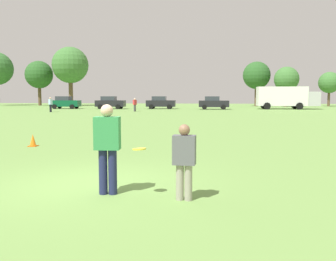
{
  "coord_description": "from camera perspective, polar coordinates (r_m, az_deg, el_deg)",
  "views": [
    {
      "loc": [
        2.64,
        -8.01,
        2.02
      ],
      "look_at": [
        1.62,
        1.5,
        1.1
      ],
      "focal_mm": 39.72,
      "sensor_mm": 36.0,
      "label": 1
    }
  ],
  "objects": [
    {
      "name": "frisbee",
      "position": [
        7.34,
        -4.44,
        -2.84
      ],
      "size": [
        0.27,
        0.27,
        0.05
      ],
      "color": "yellow"
    },
    {
      "name": "parked_car_center",
      "position": [
        54.17,
        -1.16,
        4.32
      ],
      "size": [
        4.23,
        2.27,
        1.82
      ],
      "color": "black",
      "rests_on": "ground"
    },
    {
      "name": "player_thrower",
      "position": [
        7.58,
        -9.28,
        -2.05
      ],
      "size": [
        0.52,
        0.32,
        1.83
      ],
      "color": "#1E234C",
      "rests_on": "ground"
    },
    {
      "name": "parked_car_near_left",
      "position": [
        56.54,
        -15.51,
        4.17
      ],
      "size": [
        4.23,
        2.27,
        1.82
      ],
      "color": "#0C4C2D",
      "rests_on": "ground"
    },
    {
      "name": "tree_east_oak",
      "position": [
        67.16,
        17.72,
        7.51
      ],
      "size": [
        4.2,
        4.2,
        6.83
      ],
      "color": "brown",
      "rests_on": "ground"
    },
    {
      "name": "tree_east_birch",
      "position": [
        69.09,
        13.44,
        8.21
      ],
      "size": [
        4.9,
        4.9,
        7.97
      ],
      "color": "brown",
      "rests_on": "ground"
    },
    {
      "name": "ground_plane",
      "position": [
        8.68,
        -11.89,
        -8.08
      ],
      "size": [
        158.76,
        158.76,
        0.0
      ],
      "primitive_type": "plane",
      "color": "#6B9347"
    },
    {
      "name": "bystander_far_jogger",
      "position": [
        45.94,
        -17.59,
        3.94
      ],
      "size": [
        0.55,
        0.51,
        1.74
      ],
      "color": "black",
      "rests_on": "ground"
    },
    {
      "name": "traffic_cone",
      "position": [
        15.55,
        -20.02,
        -1.45
      ],
      "size": [
        0.32,
        0.32,
        0.48
      ],
      "color": "#D8590C",
      "rests_on": "ground"
    },
    {
      "name": "tree_center_elm",
      "position": [
        72.46,
        -14.78,
        9.65
      ],
      "size": [
        6.72,
        6.72,
        10.92
      ],
      "color": "brown",
      "rests_on": "ground"
    },
    {
      "name": "tree_far_east_pine",
      "position": [
        71.57,
        23.52,
        6.75
      ],
      "size": [
        3.73,
        3.73,
        6.06
      ],
      "color": "brown",
      "rests_on": "ground"
    },
    {
      "name": "tree_west_maple",
      "position": [
        75.67,
        -19.18,
        8.07
      ],
      "size": [
        5.22,
        5.22,
        8.48
      ],
      "color": "brown",
      "rests_on": "ground"
    },
    {
      "name": "parked_car_mid_left",
      "position": [
        54.64,
        -8.87,
        4.27
      ],
      "size": [
        4.23,
        2.27,
        1.82
      ],
      "color": "black",
      "rests_on": "ground"
    },
    {
      "name": "parked_car_mid_right",
      "position": [
        52.7,
        6.98,
        4.25
      ],
      "size": [
        4.23,
        2.27,
        1.82
      ],
      "color": "black",
      "rests_on": "ground"
    },
    {
      "name": "box_truck",
      "position": [
        55.56,
        17.66,
        4.95
      ],
      "size": [
        8.54,
        3.1,
        3.18
      ],
      "color": "white",
      "rests_on": "ground"
    },
    {
      "name": "player_defender",
      "position": [
        7.09,
        2.5,
        -4.23
      ],
      "size": [
        0.45,
        0.28,
        1.47
      ],
      "color": "gray",
      "rests_on": "ground"
    },
    {
      "name": "bystander_sideline_watcher",
      "position": [
        45.64,
        -5.12,
        4.08
      ],
      "size": [
        0.46,
        0.52,
        1.63
      ],
      "color": "#4C4C51",
      "rests_on": "ground"
    }
  ]
}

